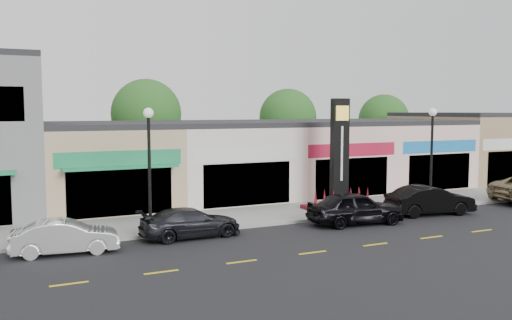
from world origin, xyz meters
The scene contains 18 objects.
ground centered at (0.00, 0.00, 0.00)m, with size 120.00×120.00×0.00m, color black.
sidewalk centered at (0.00, 4.35, 0.07)m, with size 52.00×4.30×0.15m, color gray.
curb centered at (0.00, 2.10, 0.07)m, with size 52.00×0.20×0.15m, color gray.
shop_beige centered at (-8.50, 11.46, 2.40)m, with size 7.00×10.85×4.80m.
shop_cream centered at (-1.50, 11.47, 2.40)m, with size 7.00×10.01×4.80m.
shop_pink_w centered at (5.50, 11.47, 2.40)m, with size 7.00×10.01×4.80m.
shop_pink_e centered at (12.50, 11.47, 2.40)m, with size 7.00×10.01×4.80m.
shop_tan centered at (19.50, 11.48, 2.65)m, with size 7.00×10.01×5.30m.
tree_rear_west centered at (-4.00, 19.50, 5.22)m, with size 5.20×5.20×7.83m.
tree_rear_mid centered at (8.00, 19.50, 4.88)m, with size 4.80×4.80×7.29m.
tree_rear_east centered at (18.00, 19.50, 4.63)m, with size 4.60×4.60×6.94m.
lamp_west_near centered at (-8.00, 2.50, 3.48)m, with size 0.44×0.44×5.47m.
lamp_east_near centered at (8.00, 2.50, 3.48)m, with size 0.44×0.44×5.47m.
pylon_sign centered at (3.00, 4.20, 2.27)m, with size 4.20×1.30×6.00m.
car_white_van centered at (-11.71, 0.91, 0.66)m, with size 4.01×1.40×1.32m, color white.
car_dark_sedan centered at (-6.49, 1.46, 0.64)m, with size 4.44×1.81×1.29m, color black.
car_black_sedan centered at (1.60, 0.65, 0.80)m, with size 4.71×1.90×1.60m, color black.
car_black_conv centered at (6.58, 0.99, 0.77)m, with size 4.66×1.63×1.54m, color black.
Camera 1 is at (-13.69, -20.74, 5.54)m, focal length 38.00 mm.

